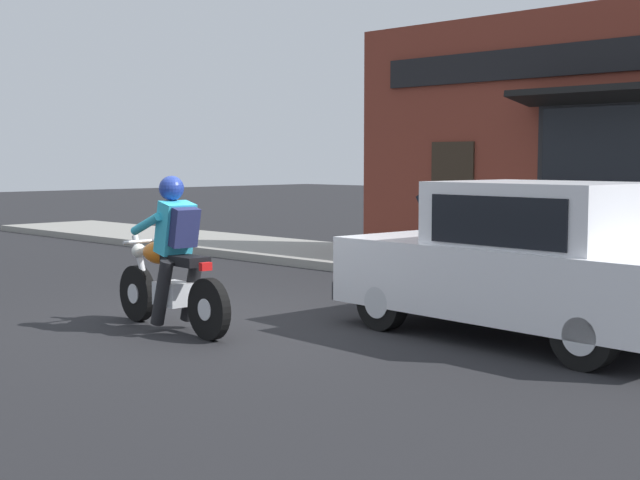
% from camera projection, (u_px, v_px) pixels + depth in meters
% --- Properties ---
extents(ground_plane, '(80.00, 80.00, 0.00)m').
position_uv_depth(ground_plane, '(234.00, 322.00, 9.80)').
color(ground_plane, black).
extents(sidewalk_curb, '(2.60, 22.00, 0.14)m').
position_uv_depth(sidewalk_curb, '(357.00, 258.00, 15.61)').
color(sidewalk_curb, gray).
rests_on(sidewalk_curb, ground).
extents(storefront_building, '(1.25, 9.41, 4.20)m').
position_uv_depth(storefront_building, '(599.00, 139.00, 13.88)').
color(storefront_building, maroon).
rests_on(storefront_building, ground).
extents(motorcycle_with_rider, '(0.58, 2.02, 1.62)m').
position_uv_depth(motorcycle_with_rider, '(172.00, 266.00, 9.29)').
color(motorcycle_with_rider, black).
rests_on(motorcycle_with_rider, ground).
extents(car_hatchback, '(1.85, 3.87, 1.57)m').
position_uv_depth(car_hatchback, '(525.00, 263.00, 8.83)').
color(car_hatchback, black).
rests_on(car_hatchback, ground).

